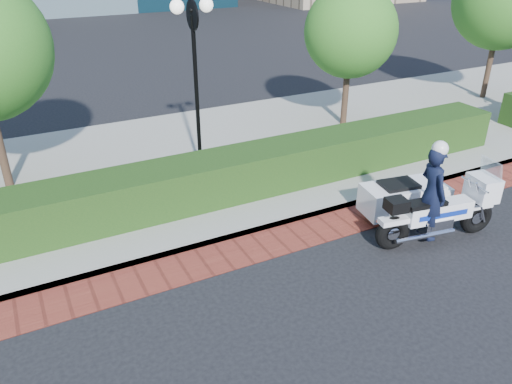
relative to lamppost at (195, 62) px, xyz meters
name	(u,v)px	position (x,y,z in m)	size (l,w,h in m)	color
ground	(259,301)	(-1.00, -5.20, -2.96)	(120.00, 120.00, 0.00)	black
brick_strip	(224,256)	(-1.00, -3.70, -2.95)	(60.00, 1.00, 0.01)	maroon
sidewalk	(155,169)	(-1.00, 0.80, -2.88)	(60.00, 8.00, 0.15)	gray
hedge_main	(185,185)	(-1.00, -1.60, -2.31)	(18.00, 1.20, 1.00)	black
lamppost	(195,62)	(0.00, 0.00, 0.00)	(1.02, 0.70, 4.21)	black
tree_c	(351,31)	(5.50, 1.30, 0.09)	(2.80, 2.80, 4.30)	#332319
tree_d	(503,0)	(12.00, 1.30, 0.65)	(3.40, 3.40, 5.16)	#332319
police_motorcycle	(422,200)	(3.02, -4.73, -2.20)	(2.73, 2.14, 2.21)	black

